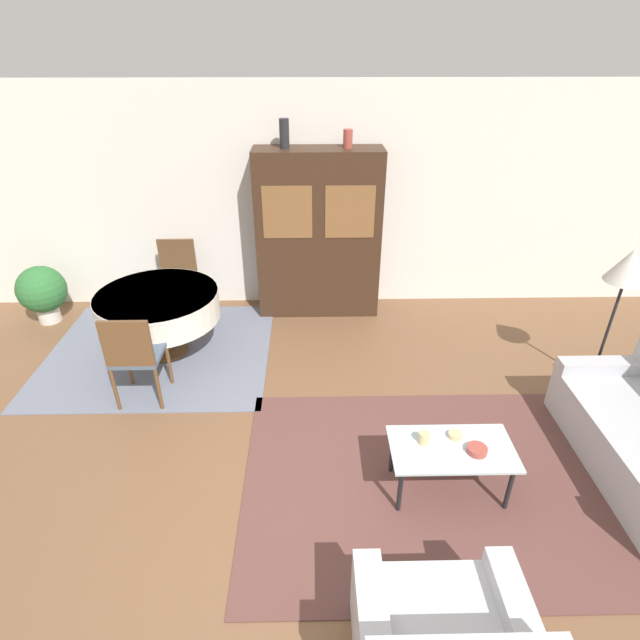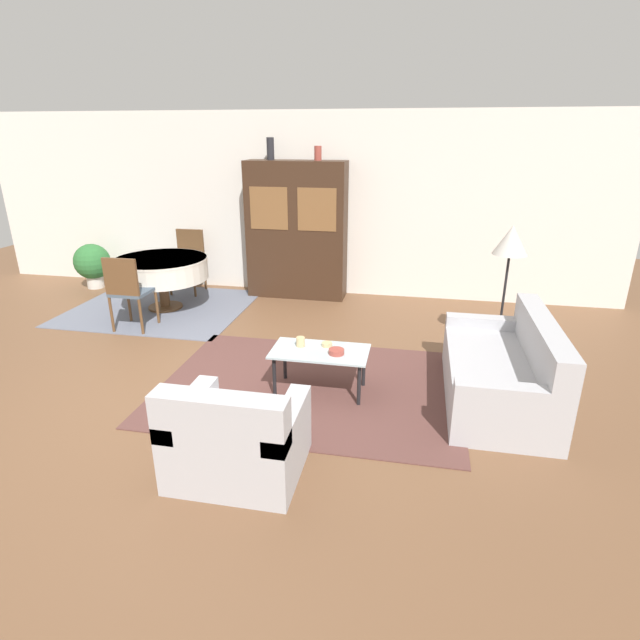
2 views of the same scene
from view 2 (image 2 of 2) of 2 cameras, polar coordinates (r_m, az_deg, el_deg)
name	(u,v)px [view 2 (image 2 of 2)]	position (r m, az deg, el deg)	size (l,w,h in m)	color
ground_plane	(194,398)	(4.99, -14.23, -8.61)	(14.00, 14.00, 0.00)	brown
wall_back	(287,205)	(7.86, -3.82, 13.01)	(10.00, 0.06, 2.70)	silver
area_rug	(310,386)	(5.04, -1.15, -7.56)	(2.94, 2.16, 0.01)	brown
dining_rug	(161,308)	(7.60, -17.72, 1.36)	(2.45, 2.10, 0.01)	slate
couch	(503,373)	(4.96, 20.20, -5.66)	(0.90, 1.72, 0.82)	#B2B2B7
armchair	(236,439)	(3.77, -9.56, -13.26)	(0.92, 0.80, 0.79)	#B2B2B7
coffee_table	(320,355)	(4.78, 0.00, -4.04)	(0.93, 0.51, 0.43)	black
display_cabinet	(297,231)	(7.59, -2.67, 10.16)	(1.48, 0.46, 2.02)	#382316
dining_table	(161,269)	(7.40, -17.68, 5.61)	(1.29, 1.29, 0.73)	brown
dining_chair_near	(128,288)	(6.69, -21.10, 3.40)	(0.44, 0.44, 0.96)	brown
dining_chair_far	(188,257)	(8.15, -14.82, 7.00)	(0.44, 0.44, 0.96)	brown
floor_lamp	(511,246)	(5.82, 20.95, 7.90)	(0.37, 0.37, 1.46)	black
cup	(301,342)	(4.83, -2.24, -2.51)	(0.08, 0.08, 0.09)	tan
bowl	(336,352)	(4.67, 1.89, -3.63)	(0.15, 0.15, 0.05)	#9E4238
bowl_small	(327,344)	(4.84, 0.79, -2.80)	(0.10, 0.10, 0.04)	tan
vase_tall	(270,149)	(7.57, -5.69, 18.90)	(0.11, 0.11, 0.31)	#232328
vase_short	(318,153)	(7.40, -0.24, 18.53)	(0.10, 0.10, 0.20)	#9E4238
potted_plant	(92,263)	(8.90, -24.58, 5.96)	(0.57, 0.57, 0.72)	beige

